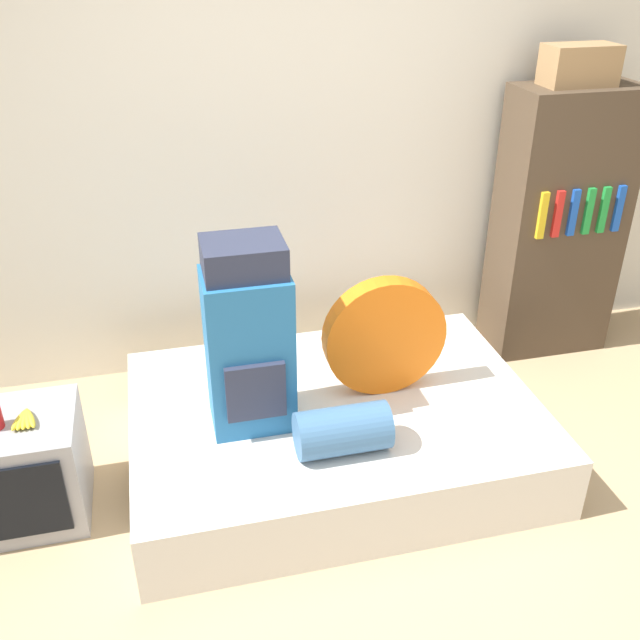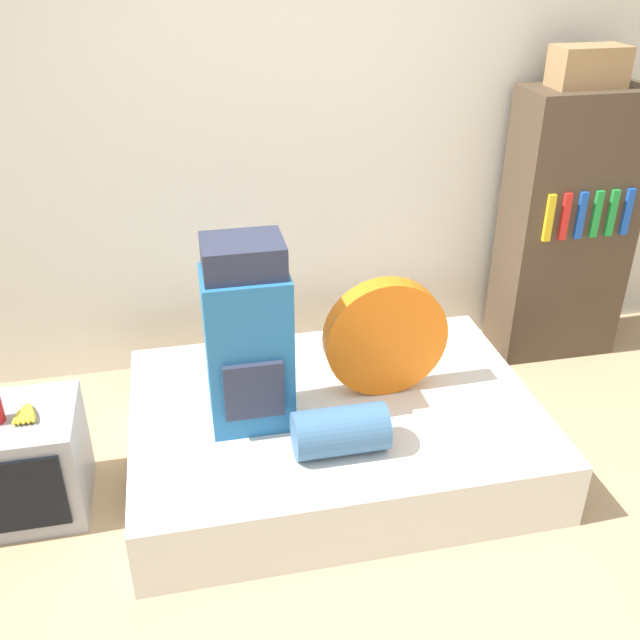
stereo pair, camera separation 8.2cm
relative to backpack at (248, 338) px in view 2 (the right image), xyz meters
The scene contains 10 objects.
ground_plane 1.13m from the backpack, 60.31° to the right, with size 16.00×16.00×0.00m, color tan.
wall_back 1.28m from the backpack, 68.34° to the left, with size 8.00×0.05×2.60m.
bed 0.70m from the backpack, ahead, with size 1.87×1.34×0.32m.
backpack is the anchor object (origin of this frame).
tent_bag 0.66m from the backpack, ahead, with size 0.58×0.10×0.58m.
sleeping_roll 0.55m from the backpack, 42.26° to the right, with size 0.39×0.21×0.21m.
television 1.12m from the backpack, behind, with size 0.52×0.47×0.49m.
banana_bunch 0.97m from the backpack, behind, with size 0.11×0.15×0.03m.
bookshelf 2.07m from the backpack, 22.66° to the left, with size 0.69×0.38×1.54m.
cardboard_box 2.23m from the backpack, 23.05° to the left, with size 0.37×0.20×0.20m.
Camera 2 is at (-0.66, -1.86, 2.27)m, focal length 40.00 mm.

